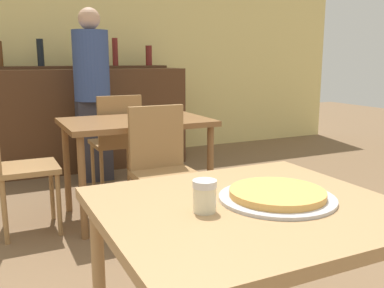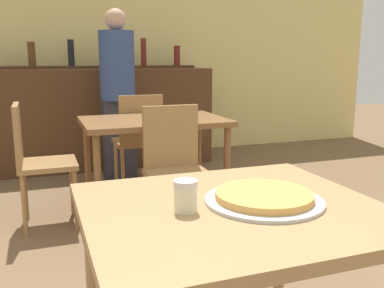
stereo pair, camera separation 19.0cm
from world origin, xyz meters
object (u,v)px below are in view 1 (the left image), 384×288
chair_far_side_front (163,164)px  pizza_tray (277,195)px  chair_far_side_back (117,137)px  chair_far_side_left (14,160)px  cheese_shaker (205,196)px  person_standing (92,90)px

chair_far_side_front → pizza_tray: (-0.13, -1.39, 0.21)m
chair_far_side_back → chair_far_side_left: size_ratio=1.00×
chair_far_side_left → chair_far_side_front: bearing=-121.5°
chair_far_side_front → chair_far_side_back: size_ratio=1.00×
chair_far_side_front → chair_far_side_back: bearing=90.0°
cheese_shaker → person_standing: (0.34, 3.01, 0.13)m
chair_far_side_back → cheese_shaker: chair_far_side_back is taller
chair_far_side_front → cheese_shaker: chair_far_side_front is taller
chair_far_side_left → person_standing: 1.40m
chair_far_side_front → cheese_shaker: bearing=-106.4°
chair_far_side_front → pizza_tray: chair_far_side_front is taller
pizza_tray → cheese_shaker: 0.28m
chair_far_side_back → pizza_tray: size_ratio=2.22×
chair_far_side_front → chair_far_side_left: (-0.87, 0.53, 0.00)m
person_standing → chair_far_side_front: bearing=-87.4°
pizza_tray → cheese_shaker: bearing=178.9°
chair_far_side_left → pizza_tray: 2.07m
chair_far_side_back → cheese_shaker: size_ratio=8.63×
cheese_shaker → chair_far_side_front: bearing=73.6°
person_standing → pizza_tray: bearing=-91.1°
cheese_shaker → chair_far_side_back: bearing=80.5°
person_standing → chair_far_side_left: bearing=-126.0°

